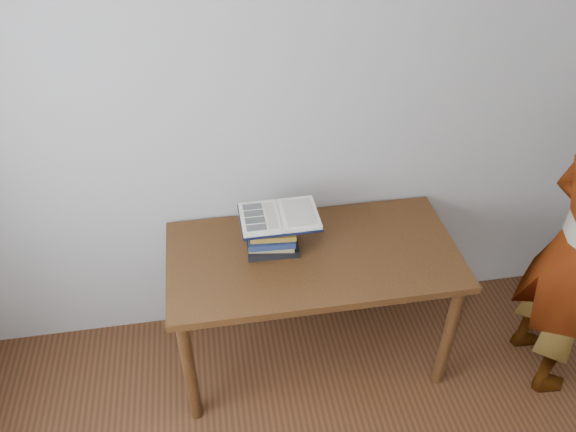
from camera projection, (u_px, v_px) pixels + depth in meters
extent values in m
cube|color=#A6A39D|center=(287.00, 114.00, 2.62)|extent=(3.50, 0.04, 2.60)
cube|color=#4F2A13|center=(313.00, 256.00, 2.70)|extent=(1.39, 0.70, 0.04)
cylinder|color=#4F2A13|center=(190.00, 371.00, 2.62)|extent=(0.06, 0.06, 0.71)
cylinder|color=#4F2A13|center=(448.00, 336.00, 2.79)|extent=(0.06, 0.06, 0.71)
cylinder|color=#4F2A13|center=(187.00, 284.00, 3.07)|extent=(0.06, 0.06, 0.71)
cylinder|color=#4F2A13|center=(410.00, 258.00, 3.23)|extent=(0.06, 0.06, 0.71)
cube|color=black|center=(273.00, 246.00, 2.69)|extent=(0.25, 0.16, 0.04)
cube|color=olive|center=(272.00, 242.00, 2.67)|extent=(0.23, 0.16, 0.03)
cube|color=navy|center=(271.00, 237.00, 2.65)|extent=(0.23, 0.17, 0.03)
cube|color=#B66D29|center=(272.00, 230.00, 2.65)|extent=(0.23, 0.17, 0.03)
cube|color=navy|center=(267.00, 225.00, 2.63)|extent=(0.23, 0.14, 0.03)
cube|color=black|center=(268.00, 221.00, 2.61)|extent=(0.24, 0.19, 0.03)
cube|color=black|center=(279.00, 218.00, 2.59)|extent=(0.37, 0.26, 0.01)
cube|color=beige|center=(260.00, 218.00, 2.57)|extent=(0.18, 0.24, 0.02)
cube|color=beige|center=(299.00, 214.00, 2.59)|extent=(0.18, 0.24, 0.02)
cylinder|color=beige|center=(279.00, 216.00, 2.58)|extent=(0.01, 0.24, 0.01)
cube|color=black|center=(252.00, 207.00, 2.62)|extent=(0.09, 0.04, 0.00)
cube|color=black|center=(254.00, 213.00, 2.58)|extent=(0.09, 0.04, 0.00)
cube|color=black|center=(255.00, 220.00, 2.54)|extent=(0.09, 0.04, 0.00)
cube|color=black|center=(257.00, 227.00, 2.50)|extent=(0.09, 0.04, 0.00)
cube|color=beige|center=(271.00, 215.00, 2.57)|extent=(0.05, 0.20, 0.00)
cube|color=beige|center=(300.00, 212.00, 2.59)|extent=(0.14, 0.20, 0.00)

